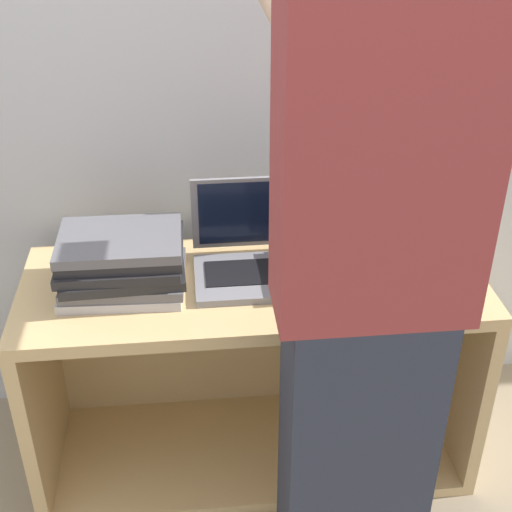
% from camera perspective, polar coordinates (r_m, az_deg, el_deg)
% --- Properties ---
extents(wall_back, '(8.00, 0.05, 2.40)m').
position_cam_1_polar(wall_back, '(2.01, -1.28, 17.22)').
color(wall_back, silver).
rests_on(wall_back, ground_plane).
extents(cart, '(1.25, 0.48, 0.64)m').
position_cam_1_polar(cart, '(2.15, -0.37, -8.20)').
color(cart, tan).
rests_on(cart, ground_plane).
extents(laptop_open, '(0.31, 0.28, 0.25)m').
position_cam_1_polar(laptop_open, '(1.93, -0.36, 0.05)').
color(laptop_open, gray).
rests_on(laptop_open, cart).
extents(laptop_stack_left, '(0.33, 0.25, 0.16)m').
position_cam_1_polar(laptop_stack_left, '(1.88, -10.67, -0.54)').
color(laptop_stack_left, '#B7B7BC').
rests_on(laptop_stack_left, cart).
extents(laptop_stack_right, '(0.34, 0.26, 0.16)m').
position_cam_1_polar(laptop_stack_right, '(1.93, 9.94, 0.56)').
color(laptop_stack_right, '#232326').
rests_on(laptop_stack_right, cart).
extents(person, '(0.40, 0.53, 1.70)m').
position_cam_1_polar(person, '(1.49, 9.07, -2.77)').
color(person, '#2D3342').
rests_on(person, ground_plane).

